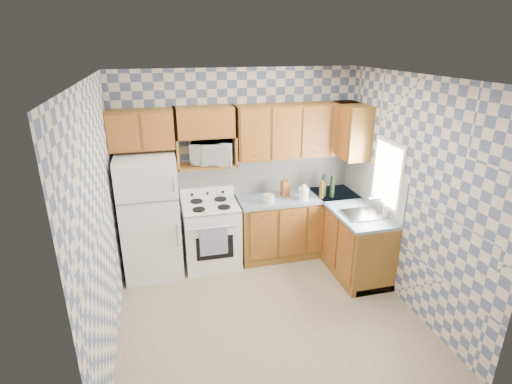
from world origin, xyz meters
TOP-DOWN VIEW (x-y plane):
  - floor at (0.00, 0.00)m, footprint 3.40×3.40m
  - back_wall at (0.00, 1.60)m, footprint 3.40×0.02m
  - right_wall at (1.70, 0.00)m, footprint 0.02×3.20m
  - backsplash_back at (0.40, 1.59)m, footprint 2.60×0.02m
  - backsplash_right at (1.69, 0.80)m, footprint 0.02×1.60m
  - refrigerator at (-1.27, 1.25)m, footprint 0.75×0.70m
  - stove_body at (-0.47, 1.28)m, footprint 0.76×0.65m
  - cooktop at (-0.47, 1.28)m, footprint 0.76×0.65m
  - backguard at (-0.47, 1.55)m, footprint 0.76×0.08m
  - dish_towel_left at (-0.58, 0.93)m, footprint 0.19×0.02m
  - dish_towel_right at (-0.39, 0.93)m, footprint 0.19×0.02m
  - base_cabinets_back at (0.82, 1.30)m, footprint 1.75×0.60m
  - base_cabinets_right at (1.40, 0.80)m, footprint 0.60×1.60m
  - countertop_back at (0.82, 1.30)m, footprint 1.77×0.63m
  - countertop_right at (1.40, 0.80)m, footprint 0.63×1.60m
  - upper_cabinets_back at (0.82, 1.44)m, footprint 1.75×0.33m
  - upper_cabinets_fridge at (-1.29, 1.44)m, footprint 0.82×0.33m
  - upper_cabinets_right at (1.53, 1.25)m, footprint 0.33×0.70m
  - microwave_shelf at (-0.47, 1.44)m, footprint 0.80×0.33m
  - microwave at (-0.39, 1.46)m, footprint 0.64×0.52m
  - sink at (1.40, 0.45)m, footprint 0.48×0.40m
  - window at (1.69, 0.45)m, footprint 0.02×0.66m
  - bottle_0 at (1.17, 1.20)m, footprint 0.07×0.07m
  - bottle_1 at (1.27, 1.14)m, footprint 0.07×0.07m
  - bottle_2 at (1.32, 1.24)m, footprint 0.07×0.07m
  - bottle_3 at (1.10, 1.12)m, footprint 0.07×0.07m
  - knife_block at (0.63, 1.33)m, footprint 0.12×0.12m
  - electric_kettle at (0.84, 1.13)m, footprint 0.14×0.14m
  - food_containers at (0.33, 1.15)m, footprint 0.18×0.18m
  - soap_bottle at (1.62, 0.30)m, footprint 0.06×0.06m

SIDE VIEW (x-z plane):
  - floor at x=0.00m, z-range 0.00..0.00m
  - base_cabinets_back at x=0.82m, z-range 0.00..0.88m
  - base_cabinets_right at x=1.40m, z-range 0.00..0.88m
  - stove_body at x=-0.47m, z-range 0.00..0.90m
  - dish_towel_left at x=-0.58m, z-range 0.33..0.73m
  - dish_towel_right at x=-0.39m, z-range 0.33..0.73m
  - refrigerator at x=-1.27m, z-range 0.00..1.68m
  - countertop_back at x=0.82m, z-range 0.88..0.92m
  - countertop_right at x=1.40m, z-range 0.88..0.92m
  - cooktop at x=-0.47m, z-range 0.89..0.92m
  - sink at x=1.40m, z-range 0.91..0.94m
  - food_containers at x=0.33m, z-range 0.92..1.04m
  - backguard at x=-0.47m, z-range 0.92..1.08m
  - soap_bottle at x=1.62m, z-range 0.92..1.09m
  - electric_kettle at x=0.84m, z-range 0.92..1.10m
  - knife_block at x=0.63m, z-range 0.92..1.15m
  - bottle_3 at x=1.10m, z-range 0.92..1.17m
  - bottle_2 at x=1.32m, z-range 0.92..1.19m
  - bottle_1 at x=1.27m, z-range 0.92..1.21m
  - bottle_0 at x=1.17m, z-range 0.92..1.23m
  - backsplash_back at x=0.40m, z-range 0.92..1.48m
  - backsplash_right at x=1.69m, z-range 0.92..1.48m
  - back_wall at x=0.00m, z-range 0.00..2.70m
  - right_wall at x=1.70m, z-range 0.00..2.70m
  - microwave_shelf at x=-0.47m, z-range 1.42..1.45m
  - window at x=1.69m, z-range 1.02..1.88m
  - microwave at x=-0.39m, z-range 1.45..1.76m
  - upper_cabinets_back at x=0.82m, z-range 1.48..2.22m
  - upper_cabinets_right at x=1.53m, z-range 1.48..2.22m
  - upper_cabinets_fridge at x=-1.29m, z-range 1.72..2.22m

